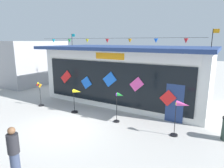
{
  "coord_description": "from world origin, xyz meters",
  "views": [
    {
      "loc": [
        6.45,
        -6.64,
        4.12
      ],
      "look_at": [
        0.77,
        3.07,
        1.63
      ],
      "focal_mm": 31.26,
      "sensor_mm": 36.0,
      "label": 1
    }
  ],
  "objects": [
    {
      "name": "neighbour_building",
      "position": [
        -11.67,
        6.05,
        2.05
      ],
      "size": [
        6.94,
        6.21,
        4.11
      ],
      "primitive_type": "cube",
      "color": "#99999E",
      "rests_on": "ground_plane"
    },
    {
      "name": "person_near_camera",
      "position": [
        1.28,
        -3.61,
        0.86
      ],
      "size": [
        0.34,
        0.34,
        1.68
      ],
      "rotation": [
        0.0,
        0.0,
        0.99
      ],
      "color": "#333D56",
      "rests_on": "ground_plane"
    },
    {
      "name": "kite_shop_building",
      "position": [
        0.58,
        5.59,
        1.91
      ],
      "size": [
        11.05,
        5.83,
        4.77
      ],
      "color": "silver",
      "rests_on": "ground_plane"
    },
    {
      "name": "wind_spinner_center_right",
      "position": [
        5.02,
        1.63,
        1.24
      ],
      "size": [
        0.72,
        0.32,
        1.62
      ],
      "color": "black",
      "rests_on": "ground_plane"
    },
    {
      "name": "ground_plane",
      "position": [
        0.0,
        0.0,
        0.0
      ],
      "size": [
        80.0,
        80.0,
        0.0
      ],
      "primitive_type": "plane",
      "color": "#ADAAA5"
    },
    {
      "name": "wind_spinner_far_left",
      "position": [
        -3.61,
        1.4,
        0.89
      ],
      "size": [
        0.33,
        0.33,
        1.57
      ],
      "color": "black",
      "rests_on": "ground_plane"
    },
    {
      "name": "wind_spinner_center_left",
      "position": [
        2.0,
        1.66,
        1.05
      ],
      "size": [
        0.57,
        0.3,
        1.57
      ],
      "color": "black",
      "rests_on": "ground_plane"
    },
    {
      "name": "wind_spinner_left",
      "position": [
        -0.76,
        1.6,
        0.96
      ],
      "size": [
        0.72,
        0.38,
        1.42
      ],
      "color": "black",
      "rests_on": "ground_plane"
    }
  ]
}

